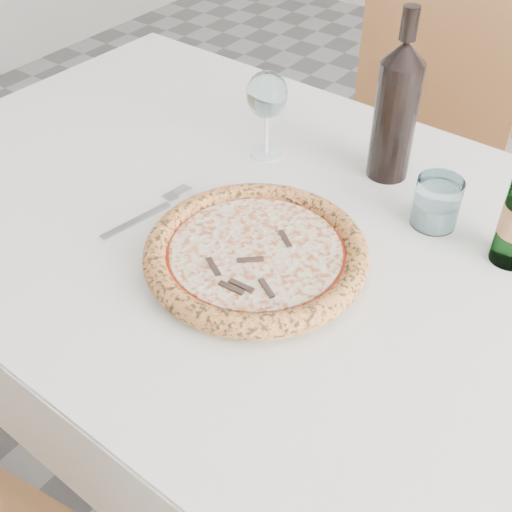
{
  "coord_description": "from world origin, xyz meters",
  "views": [
    {
      "loc": [
        0.33,
        -0.59,
        1.41
      ],
      "look_at": [
        -0.11,
        0.0,
        0.78
      ],
      "focal_mm": 45.0,
      "sensor_mm": 36.0,
      "label": 1
    }
  ],
  "objects_px": {
    "tumbler": "(436,205)",
    "chair_far": "(414,145)",
    "wine_glass": "(267,97)",
    "wine_bottle": "(396,109)",
    "plate": "(256,262)",
    "dining_table": "(291,270)",
    "pizza": "(256,253)"
  },
  "relations": [
    {
      "from": "plate",
      "to": "wine_glass",
      "type": "relative_size",
      "value": 1.74
    },
    {
      "from": "dining_table",
      "to": "wine_glass",
      "type": "distance_m",
      "value": 0.32
    },
    {
      "from": "tumbler",
      "to": "chair_far",
      "type": "bearing_deg",
      "value": 115.27
    },
    {
      "from": "pizza",
      "to": "wine_glass",
      "type": "relative_size",
      "value": 2.04
    },
    {
      "from": "chair_far",
      "to": "wine_bottle",
      "type": "relative_size",
      "value": 3.05
    },
    {
      "from": "pizza",
      "to": "wine_bottle",
      "type": "xyz_separation_m",
      "value": [
        0.04,
        0.35,
        0.1
      ]
    },
    {
      "from": "chair_far",
      "to": "pizza",
      "type": "relative_size",
      "value": 2.73
    },
    {
      "from": "wine_glass",
      "to": "tumbler",
      "type": "relative_size",
      "value": 1.99
    },
    {
      "from": "chair_far",
      "to": "wine_glass",
      "type": "bearing_deg",
      "value": -97.98
    },
    {
      "from": "tumbler",
      "to": "wine_bottle",
      "type": "xyz_separation_m",
      "value": [
        -0.13,
        0.09,
        0.09
      ]
    },
    {
      "from": "plate",
      "to": "wine_bottle",
      "type": "height_order",
      "value": "wine_bottle"
    },
    {
      "from": "dining_table",
      "to": "plate",
      "type": "xyz_separation_m",
      "value": [
        0.0,
        -0.1,
        0.09
      ]
    },
    {
      "from": "dining_table",
      "to": "wine_glass",
      "type": "bearing_deg",
      "value": 135.76
    },
    {
      "from": "tumbler",
      "to": "wine_bottle",
      "type": "relative_size",
      "value": 0.28
    },
    {
      "from": "tumbler",
      "to": "dining_table",
      "type": "bearing_deg",
      "value": -137.01
    },
    {
      "from": "dining_table",
      "to": "wine_glass",
      "type": "relative_size",
      "value": 9.45
    },
    {
      "from": "plate",
      "to": "chair_far",
      "type": "bearing_deg",
      "value": 96.67
    },
    {
      "from": "plate",
      "to": "pizza",
      "type": "xyz_separation_m",
      "value": [
        -0.0,
        -0.0,
        0.02
      ]
    },
    {
      "from": "tumbler",
      "to": "wine_bottle",
      "type": "distance_m",
      "value": 0.18
    },
    {
      "from": "wine_glass",
      "to": "tumbler",
      "type": "xyz_separation_m",
      "value": [
        0.35,
        -0.01,
        -0.08
      ]
    },
    {
      "from": "pizza",
      "to": "wine_glass",
      "type": "height_order",
      "value": "wine_glass"
    },
    {
      "from": "wine_bottle",
      "to": "wine_glass",
      "type": "bearing_deg",
      "value": -160.57
    },
    {
      "from": "tumbler",
      "to": "wine_glass",
      "type": "bearing_deg",
      "value": 178.24
    },
    {
      "from": "pizza",
      "to": "wine_bottle",
      "type": "bearing_deg",
      "value": 83.31
    },
    {
      "from": "plate",
      "to": "wine_glass",
      "type": "bearing_deg",
      "value": 122.97
    },
    {
      "from": "dining_table",
      "to": "plate",
      "type": "height_order",
      "value": "plate"
    },
    {
      "from": "dining_table",
      "to": "wine_bottle",
      "type": "distance_m",
      "value": 0.33
    },
    {
      "from": "dining_table",
      "to": "tumbler",
      "type": "relative_size",
      "value": 18.84
    },
    {
      "from": "tumbler",
      "to": "plate",
      "type": "bearing_deg",
      "value": -123.48
    },
    {
      "from": "wine_glass",
      "to": "tumbler",
      "type": "bearing_deg",
      "value": -1.76
    },
    {
      "from": "chair_far",
      "to": "wine_glass",
      "type": "distance_m",
      "value": 0.66
    },
    {
      "from": "wine_glass",
      "to": "wine_bottle",
      "type": "bearing_deg",
      "value": 19.43
    }
  ]
}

